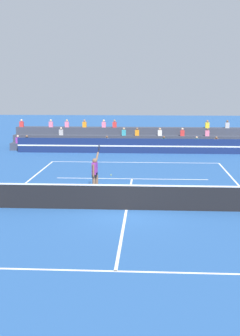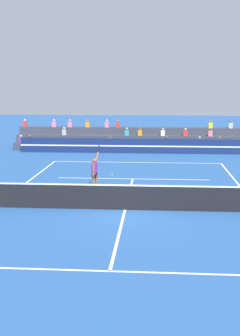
% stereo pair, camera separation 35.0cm
% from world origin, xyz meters
% --- Properties ---
extents(ground_plane, '(120.00, 120.00, 0.00)m').
position_xyz_m(ground_plane, '(0.00, 0.00, 0.00)').
color(ground_plane, '#285699').
extents(court_lines, '(11.10, 23.90, 0.01)m').
position_xyz_m(court_lines, '(0.00, 0.00, 0.00)').
color(court_lines, white).
rests_on(court_lines, ground).
extents(tennis_net, '(12.00, 0.10, 1.10)m').
position_xyz_m(tennis_net, '(0.00, 0.00, 0.54)').
color(tennis_net, slate).
rests_on(tennis_net, ground).
extents(sponsor_banner_wall, '(18.00, 0.26, 1.10)m').
position_xyz_m(sponsor_banner_wall, '(0.00, 16.14, 0.55)').
color(sponsor_banner_wall, navy).
rests_on(sponsor_banner_wall, ground).
extents(bleacher_stand, '(19.80, 2.85, 2.28)m').
position_xyz_m(bleacher_stand, '(-0.01, 18.68, 0.65)').
color(bleacher_stand, '#383D4C').
rests_on(bleacher_stand, ground).
extents(tennis_player, '(0.39, 1.33, 2.30)m').
position_xyz_m(tennis_player, '(-1.59, 2.69, 0.98)').
color(tennis_player, brown).
rests_on(tennis_player, ground).
extents(tennis_ball, '(0.07, 0.07, 0.07)m').
position_xyz_m(tennis_ball, '(-1.21, 7.29, 0.03)').
color(tennis_ball, '#C6DB33').
rests_on(tennis_ball, ground).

